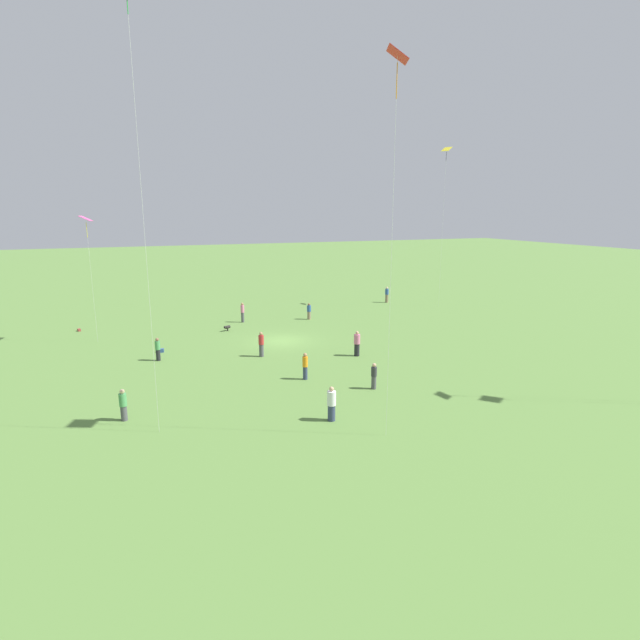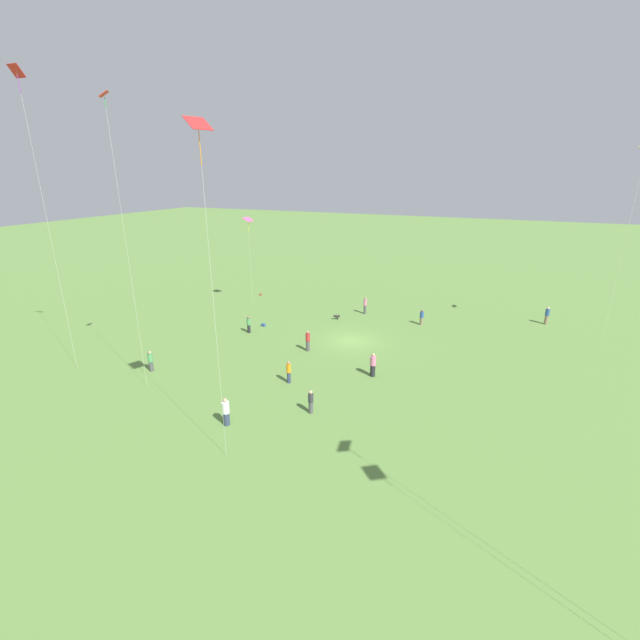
# 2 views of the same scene
# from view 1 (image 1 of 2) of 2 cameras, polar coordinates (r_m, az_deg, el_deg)

# --- Properties ---
(ground_plane) EXTENTS (240.00, 240.00, 0.00)m
(ground_plane) POSITION_cam_1_polar(r_m,az_deg,el_deg) (40.87, -4.37, -2.40)
(ground_plane) COLOR #5B843D
(person_0) EXTENTS (0.48, 0.48, 1.72)m
(person_0) POSITION_cam_1_polar(r_m,az_deg,el_deg) (31.42, -1.71, -5.28)
(person_0) COLOR #333D5B
(person_0) RESTS_ON ground_plane
(person_1) EXTENTS (0.50, 0.50, 1.61)m
(person_1) POSITION_cam_1_polar(r_m,az_deg,el_deg) (48.65, -1.27, 0.99)
(person_1) COLOR #847056
(person_1) RESTS_ON ground_plane
(person_2) EXTENTS (0.47, 0.47, 1.66)m
(person_2) POSITION_cam_1_polar(r_m,az_deg,el_deg) (37.10, -18.05, -3.20)
(person_2) COLOR #232328
(person_2) RESTS_ON ground_plane
(person_3) EXTENTS (0.54, 0.54, 1.83)m
(person_3) POSITION_cam_1_polar(r_m,az_deg,el_deg) (36.47, -6.73, -2.78)
(person_3) COLOR #4C4C51
(person_3) RESTS_ON ground_plane
(person_4) EXTENTS (0.63, 0.63, 1.81)m
(person_4) POSITION_cam_1_polar(r_m,az_deg,el_deg) (25.47, 1.33, -9.57)
(person_4) COLOR #333D5B
(person_4) RESTS_ON ground_plane
(person_5) EXTENTS (0.52, 0.52, 1.67)m
(person_5) POSITION_cam_1_polar(r_m,az_deg,el_deg) (27.36, -21.57, -9.02)
(person_5) COLOR #4C4C51
(person_5) RESTS_ON ground_plane
(person_6) EXTENTS (0.37, 0.37, 1.60)m
(person_6) POSITION_cam_1_polar(r_m,az_deg,el_deg) (29.97, 6.18, -6.38)
(person_6) COLOR #4C4C51
(person_6) RESTS_ON ground_plane
(person_7) EXTENTS (0.46, 0.46, 1.89)m
(person_7) POSITION_cam_1_polar(r_m,az_deg,el_deg) (47.89, -8.85, 0.87)
(person_7) COLOR #4C4C51
(person_7) RESTS_ON ground_plane
(person_8) EXTENTS (0.56, 0.56, 1.86)m
(person_8) POSITION_cam_1_polar(r_m,az_deg,el_deg) (36.49, 4.25, -2.72)
(person_8) COLOR #232328
(person_8) RESTS_ON ground_plane
(person_9) EXTENTS (0.48, 0.48, 1.82)m
(person_9) POSITION_cam_1_polar(r_m,az_deg,el_deg) (58.14, 7.65, 2.88)
(person_9) COLOR #847056
(person_9) RESTS_ON ground_plane
(kite_0) EXTENTS (0.77, 0.79, 19.07)m
(kite_0) POSITION_cam_1_polar(r_m,az_deg,el_deg) (24.42, -20.80, 26.70)
(kite_0) COLOR red
(kite_0) RESTS_ON ground_plane
(kite_1) EXTENTS (1.08, 1.13, 16.91)m
(kite_1) POSITION_cam_1_polar(r_m,az_deg,el_deg) (56.38, 14.22, 17.48)
(kite_1) COLOR yellow
(kite_1) RESTS_ON ground_plane
(kite_3) EXTENTS (1.13, 1.22, 16.86)m
(kite_3) POSITION_cam_1_polar(r_m,az_deg,el_deg) (22.77, 8.79, 25.89)
(kite_3) COLOR red
(kite_3) RESTS_ON ground_plane
(kite_4) EXTENTS (1.04, 1.10, 10.03)m
(kite_4) POSITION_cam_1_polar(r_m,az_deg,el_deg) (43.20, -25.17, 10.00)
(kite_4) COLOR #E54C99
(kite_4) RESTS_ON ground_plane
(dog_0) EXTENTS (0.65, 0.52, 0.51)m
(dog_0) POSITION_cam_1_polar(r_m,az_deg,el_deg) (44.72, -10.60, -0.82)
(dog_0) COLOR black
(dog_0) RESTS_ON ground_plane
(picnic_bag_0) EXTENTS (0.33, 0.45, 0.20)m
(picnic_bag_0) POSITION_cam_1_polar(r_m,az_deg,el_deg) (48.88, -25.83, -1.04)
(picnic_bag_0) COLOR #933833
(picnic_bag_0) RESTS_ON ground_plane
(picnic_bag_1) EXTENTS (0.45, 0.33, 0.28)m
(picnic_bag_1) POSITION_cam_1_polar(r_m,az_deg,el_deg) (39.34, -17.71, -3.34)
(picnic_bag_1) COLOR #33518C
(picnic_bag_1) RESTS_ON ground_plane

